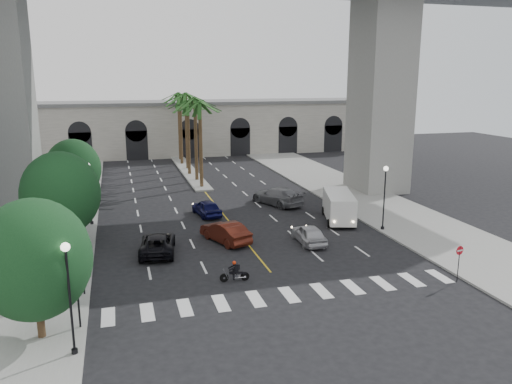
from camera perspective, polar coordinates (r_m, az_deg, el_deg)
The scene contains 30 objects.
ground at distance 30.58m, azimuth 2.86°, elevation -10.52°, with size 140.00×140.00×0.00m, color black.
sidewalk_left at distance 43.68m, azimuth -23.00°, elevation -4.19°, with size 8.00×100.00×0.15m, color gray.
sidewalk_right at distance 49.52m, azimuth 13.85°, elevation -1.58°, with size 8.00×100.00×0.15m, color gray.
median at distance 66.29m, azimuth -7.68°, elevation 2.34°, with size 2.00×24.00×0.20m, color gray.
pier_building at distance 82.43m, azimuth -9.49°, elevation 7.27°, with size 71.00×10.50×8.50m.
bridge at distance 50.53m, azimuth -1.45°, elevation 20.15°, with size 75.00×13.00×26.00m.
palm_a at distance 55.38m, azimuth -6.44°, elevation 9.69°, with size 3.20×3.20×10.30m.
palm_b at distance 59.33m, azimuth -7.00°, elevation 10.15°, with size 3.20×3.20×10.60m.
palm_c at distance 63.26m, azimuth -7.84°, elevation 9.88°, with size 3.20×3.20×10.10m.
palm_d at distance 67.23m, azimuth -8.05°, elevation 10.67°, with size 3.20×3.20×10.90m.
palm_e at distance 71.18m, azimuth -8.69°, elevation 10.40°, with size 3.20×3.20×10.40m.
palm_f at distance 75.17m, azimuth -8.87°, elevation 10.73°, with size 3.20×3.20×10.70m.
street_tree_near at distance 25.23m, azimuth -24.02°, elevation -7.07°, with size 5.20×5.20×6.89m.
street_tree_mid at distance 37.61m, azimuth -21.42°, elevation -0.18°, with size 5.44×5.44×7.21m.
street_tree_far at distance 49.40m, azimuth -20.15°, elevation 2.51°, with size 5.04×5.04×6.68m.
lamp_post_left_near at distance 23.45m, azimuth -20.58°, elevation -10.37°, with size 0.40×0.40×5.35m.
lamp_post_left_far at distance 43.54m, azimuth -18.52°, elevation 0.41°, with size 0.40×0.40×5.35m.
lamp_post_right at distance 41.14m, azimuth 14.48°, elevation -0.03°, with size 0.40×0.40×5.35m.
traffic_signal_near at distance 26.01m, azimuth -19.82°, elevation -9.67°, with size 0.25×0.18×3.65m.
traffic_signal_far at distance 29.75m, azimuth -19.34°, elevation -6.77°, with size 0.25×0.18×3.65m.
motorcycle_rider at distance 30.83m, azimuth -2.37°, elevation -9.12°, with size 1.83×0.49×1.32m.
car_a at distance 37.75m, azimuth 6.05°, elevation -4.79°, with size 1.70×4.22×1.44m, color #B2B1B6.
car_b at distance 37.84m, azimuth -3.53°, elevation -4.57°, with size 1.69×4.84×1.59m, color #511A10.
car_c at distance 36.12m, azimuth -11.19°, elevation -5.81°, with size 2.35×5.10×1.42m, color black.
car_d at distance 48.83m, azimuth 2.45°, elevation -0.46°, with size 2.40×5.91×1.71m, color slate.
car_e at distance 45.11m, azimuth -5.65°, elevation -1.80°, with size 1.74×4.32×1.47m, color #0E0F43.
cargo_van at distance 43.56m, azimuth 9.46°, elevation -1.57°, with size 3.77×6.21×2.49m.
pedestrian_a at distance 33.17m, azimuth -19.20°, elevation -7.42°, with size 0.65×0.43×1.78m, color black.
pedestrian_b at distance 33.27m, azimuth -20.52°, elevation -7.60°, with size 0.79×0.62×1.63m, color black.
do_not_enter_sign at distance 32.73m, azimuth 22.21°, elevation -6.78°, with size 0.56×0.11×2.29m.
Camera 1 is at (-9.07, -26.55, 12.17)m, focal length 35.00 mm.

